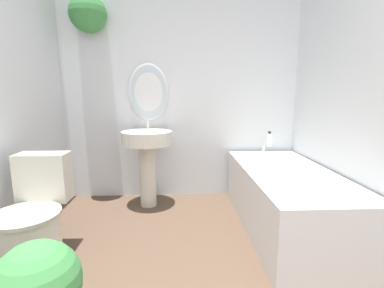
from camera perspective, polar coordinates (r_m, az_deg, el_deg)
wall_back at (r=3.19m, az=-4.58°, el=12.18°), size 2.75×0.38×2.40m
wall_right at (r=2.28m, az=34.65°, el=8.72°), size 0.06×2.82×2.40m
toilet at (r=2.26m, az=-29.93°, el=-14.24°), size 0.44×0.61×0.76m
pedestal_sink at (r=2.95m, az=-9.17°, el=-1.45°), size 0.52×0.52×0.91m
bathtub at (r=2.65m, az=18.78°, el=-10.43°), size 0.74×1.65×0.61m
shampoo_bottle at (r=3.23m, az=15.57°, el=0.90°), size 0.06×0.06×0.17m
potted_plant at (r=1.64m, az=-29.15°, el=-24.39°), size 0.41×0.41×0.52m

